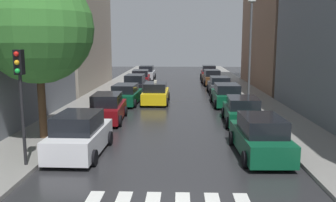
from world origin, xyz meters
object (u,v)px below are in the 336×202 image
at_px(parked_car_left_fifth, 141,78).
at_px(parked_car_right_fifth, 212,78).
at_px(parked_car_left_second, 108,108).
at_px(lamp_post_right, 250,45).
at_px(parked_car_left_fourth, 135,84).
at_px(parked_car_right_nearest, 260,137).
at_px(parked_car_right_second, 242,111).
at_px(taxi_midroad, 156,93).
at_px(parked_car_right_fourth, 219,85).
at_px(street_tree_left, 38,28).
at_px(parked_car_left_sixth, 147,73).
at_px(traffic_light_left_corner, 20,82).
at_px(parked_car_right_sixth, 209,73).
at_px(parked_car_right_third, 227,95).
at_px(parked_car_left_third, 126,95).
at_px(parked_car_left_nearest, 80,135).

distance_m(parked_car_left_fifth, parked_car_right_fifth, 7.85).
bearing_deg(parked_car_left_second, lamp_post_right, -59.28).
height_order(parked_car_left_fourth, parked_car_right_fifth, parked_car_left_fourth).
xyz_separation_m(parked_car_right_nearest, parked_car_right_second, (0.28, 6.08, -0.07)).
bearing_deg(taxi_midroad, parked_car_right_nearest, -157.17).
xyz_separation_m(parked_car_left_fourth, parked_car_right_fourth, (7.78, 0.19, -0.08)).
bearing_deg(street_tree_left, parked_car_left_sixth, 85.24).
xyz_separation_m(taxi_midroad, street_tree_left, (-4.69, -10.77, 4.57)).
relative_size(parked_car_left_sixth, traffic_light_left_corner, 1.05).
relative_size(parked_car_right_fourth, taxi_midroad, 1.00).
height_order(parked_car_left_fifth, street_tree_left, street_tree_left).
height_order(parked_car_right_fifth, parked_car_right_sixth, parked_car_right_sixth).
relative_size(parked_car_left_sixth, parked_car_right_sixth, 1.10).
relative_size(parked_car_right_fifth, lamp_post_right, 0.59).
bearing_deg(parked_car_right_sixth, parked_car_right_third, -179.36).
bearing_deg(parked_car_left_fifth, parked_car_right_nearest, -165.08).
bearing_deg(parked_car_left_sixth, parked_car_right_fourth, -147.04).
xyz_separation_m(parked_car_left_sixth, parked_car_right_second, (7.87, -24.27, -0.08)).
bearing_deg(parked_car_right_fifth, parked_car_left_fifth, 93.20).
relative_size(parked_car_right_third, lamp_post_right, 0.60).
height_order(parked_car_left_second, parked_car_right_nearest, parked_car_right_nearest).
bearing_deg(parked_car_left_third, parked_car_left_fourth, 2.80).
height_order(parked_car_left_fourth, traffic_light_left_corner, traffic_light_left_corner).
distance_m(parked_car_right_third, traffic_light_left_corner, 16.94).
distance_m(parked_car_left_sixth, lamp_post_right, 20.51).
xyz_separation_m(street_tree_left, lamp_post_right, (11.79, 10.50, -0.83)).
bearing_deg(parked_car_right_fifth, parked_car_right_fourth, 178.96).
relative_size(parked_car_right_sixth, street_tree_left, 0.53).
relative_size(parked_car_left_third, parked_car_right_third, 1.00).
xyz_separation_m(parked_car_right_fourth, parked_car_right_sixth, (-0.06, 12.04, 0.10)).
xyz_separation_m(parked_car_left_nearest, lamp_post_right, (9.42, 12.63, 3.66)).
height_order(parked_car_left_nearest, parked_car_right_nearest, parked_car_left_nearest).
xyz_separation_m(parked_car_left_fourth, parked_car_right_fifth, (7.64, 6.90, -0.03)).
distance_m(parked_car_left_fourth, parked_car_right_third, 9.79).
bearing_deg(parked_car_left_third, parked_car_right_fourth, -49.21).
relative_size(parked_car_right_fourth, lamp_post_right, 0.58).
xyz_separation_m(parked_car_left_fifth, parked_car_right_fourth, (7.96, -5.96, -0.05)).
distance_m(parked_car_left_third, parked_car_left_sixth, 18.09).
bearing_deg(parked_car_right_fifth, lamp_post_right, -174.48).
distance_m(parked_car_left_second, taxi_midroad, 6.91).
bearing_deg(lamp_post_right, parked_car_right_nearest, -98.39).
bearing_deg(parked_car_right_nearest, parked_car_left_second, 49.07).
bearing_deg(parked_car_left_second, street_tree_left, 149.99).
distance_m(parked_car_left_sixth, parked_car_right_third, 19.85).
distance_m(parked_car_left_nearest, lamp_post_right, 16.18).
relative_size(parked_car_left_fifth, parked_car_right_fifth, 1.03).
bearing_deg(street_tree_left, parked_car_right_nearest, -11.44).
relative_size(parked_car_left_second, parked_car_right_second, 1.00).
bearing_deg(parked_car_left_fifth, parked_car_left_fourth, 179.02).
height_order(parked_car_right_fifth, taxi_midroad, taxi_midroad).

